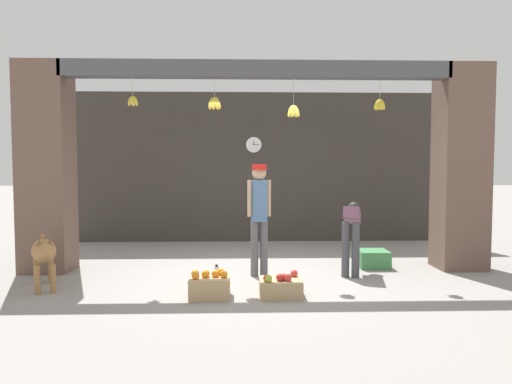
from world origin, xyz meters
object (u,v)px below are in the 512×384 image
(worker_stooping, at_px, (352,228))
(produce_box_green, at_px, (373,259))
(shopkeeper, at_px, (259,211))
(fruit_crate_oranges, at_px, (209,286))
(wall_clock, at_px, (254,145))
(water_bottle, at_px, (217,276))
(dog, at_px, (44,253))
(fruit_crate_apples, at_px, (280,287))

(worker_stooping, distance_m, produce_box_green, 0.83)
(shopkeeper, height_order, fruit_crate_oranges, shopkeeper)
(fruit_crate_oranges, xyz_separation_m, wall_clock, (0.63, 4.05, 1.87))
(water_bottle, bearing_deg, wall_clock, 80.59)
(fruit_crate_oranges, relative_size, water_bottle, 1.73)
(dog, relative_size, wall_clock, 2.94)
(produce_box_green, xyz_separation_m, wall_clock, (-1.80, 2.47, 1.89))
(dog, distance_m, water_bottle, 2.23)
(produce_box_green, bearing_deg, fruit_crate_apples, -135.64)
(shopkeeper, height_order, wall_clock, wall_clock)
(dog, distance_m, wall_clock, 4.81)
(dog, height_order, produce_box_green, dog)
(dog, xyz_separation_m, fruit_crate_oranges, (2.14, -0.44, -0.33))
(worker_stooping, xyz_separation_m, wall_clock, (-1.36, 2.91, 1.34))
(fruit_crate_apples, distance_m, produce_box_green, 2.20)
(worker_stooping, distance_m, fruit_crate_apples, 1.68)
(fruit_crate_apples, height_order, wall_clock, wall_clock)
(dog, bearing_deg, fruit_crate_apples, 57.50)
(shopkeeper, distance_m, worker_stooping, 1.38)
(dog, relative_size, fruit_crate_oranges, 2.11)
(fruit_crate_apples, bearing_deg, water_bottle, 147.03)
(worker_stooping, relative_size, fruit_crate_apples, 2.02)
(fruit_crate_apples, height_order, water_bottle, fruit_crate_apples)
(shopkeeper, height_order, produce_box_green, shopkeeper)
(worker_stooping, xyz_separation_m, fruit_crate_oranges, (-1.99, -1.14, -0.54))
(worker_stooping, height_order, produce_box_green, worker_stooping)
(dog, xyz_separation_m, worker_stooping, (4.14, 0.70, 0.21))
(fruit_crate_apples, bearing_deg, wall_clock, 93.23)
(fruit_crate_oranges, distance_m, wall_clock, 4.51)
(water_bottle, distance_m, wall_clock, 4.01)
(worker_stooping, distance_m, fruit_crate_oranges, 2.36)
(shopkeeper, relative_size, fruit_crate_apples, 3.15)
(worker_stooping, height_order, fruit_crate_oranges, worker_stooping)
(dog, height_order, fruit_crate_apples, dog)
(worker_stooping, bearing_deg, fruit_crate_oranges, -132.76)
(wall_clock, bearing_deg, worker_stooping, -64.95)
(fruit_crate_oranges, distance_m, produce_box_green, 2.90)
(fruit_crate_apples, relative_size, wall_clock, 1.48)
(fruit_crate_oranges, relative_size, wall_clock, 1.40)
(worker_stooping, bearing_deg, water_bottle, -145.85)
(fruit_crate_apples, bearing_deg, dog, 172.43)
(wall_clock, bearing_deg, fruit_crate_apples, -86.77)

